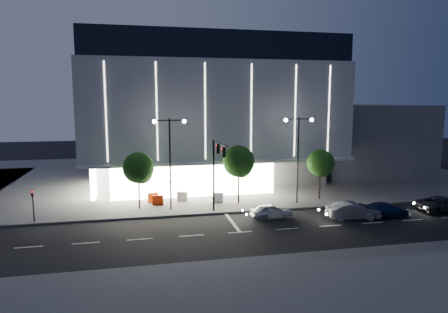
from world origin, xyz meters
TOP-DOWN VIEW (x-y plane):
  - ground at (0.00, 0.00)m, footprint 160.00×160.00m
  - sidewalk_museum at (5.00, 24.00)m, footprint 70.00×40.00m
  - sidewalk_near at (5.00, -12.00)m, footprint 70.00×10.00m
  - museum at (2.98, 22.31)m, footprint 30.00×25.80m
  - annex_building at (26.00, 24.00)m, footprint 16.00×20.00m
  - traffic_mast at (1.00, 3.34)m, footprint 0.33×5.89m
  - street_lamp_west at (-3.00, 6.00)m, footprint 3.16×0.36m
  - street_lamp_east at (10.00, 6.00)m, footprint 3.16×0.36m
  - ped_signal_far at (-15.00, 4.50)m, footprint 0.22×0.24m
  - tree_left at (-5.97, 7.02)m, footprint 3.02×3.02m
  - tree_mid at (4.03, 7.02)m, footprint 3.25×3.25m
  - tree_right at (13.03, 7.02)m, footprint 2.91×2.91m
  - car_lead at (5.75, 1.65)m, footprint 3.95×1.71m
  - car_second at (12.87, -0.11)m, footprint 4.84×2.12m
  - car_third at (16.15, -0.11)m, footprint 4.76×2.22m
  - car_fourth at (22.81, 0.23)m, footprint 5.39×2.57m
  - barrier_a at (-4.59, 9.19)m, footprint 1.11×0.32m
  - barrier_b at (-1.59, 9.04)m, footprint 1.11×0.67m
  - barrier_c at (-4.16, 7.94)m, footprint 1.13×0.43m
  - barrier_d at (2.00, 7.79)m, footprint 1.13×0.52m

SIDE VIEW (x-z plane):
  - ground at x=0.00m, z-range 0.00..0.00m
  - sidewalk_museum at x=5.00m, z-range 0.00..0.15m
  - sidewalk_near at x=5.00m, z-range 0.00..0.15m
  - barrier_a at x=-4.59m, z-range 0.15..1.15m
  - barrier_b at x=-1.59m, z-range 0.15..1.15m
  - barrier_c at x=-4.16m, z-range 0.15..1.15m
  - barrier_d at x=2.00m, z-range 0.15..1.15m
  - car_lead at x=5.75m, z-range 0.00..1.33m
  - car_third at x=16.15m, z-range 0.00..1.35m
  - car_fourth at x=22.81m, z-range 0.00..1.49m
  - car_second at x=12.87m, z-range 0.00..1.55m
  - ped_signal_far at x=-15.00m, z-range 0.39..3.39m
  - tree_right at x=13.03m, z-range 1.13..6.64m
  - tree_left at x=-5.97m, z-range 1.17..6.90m
  - tree_mid at x=4.03m, z-range 1.26..7.41m
  - annex_building at x=26.00m, z-range 0.00..10.00m
  - traffic_mast at x=1.00m, z-range 1.49..8.56m
  - street_lamp_west at x=-3.00m, z-range 1.46..10.46m
  - street_lamp_east at x=10.00m, z-range 1.46..10.46m
  - museum at x=2.98m, z-range 0.27..18.27m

